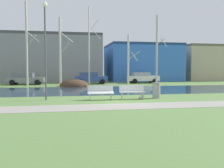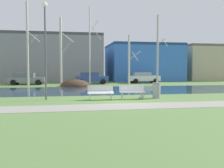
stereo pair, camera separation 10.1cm
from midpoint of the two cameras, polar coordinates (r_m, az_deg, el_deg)
name	(u,v)px [view 1 (the left image)]	position (r m, az deg, el deg)	size (l,w,h in m)	color
ground_plane	(98,88)	(24.83, -3.43, -0.96)	(120.00, 120.00, 0.00)	#5B7F42
paved_path_strip	(128,106)	(12.82, 3.48, -5.09)	(60.00, 2.11, 0.01)	gray
river_band	(101,90)	(22.47, -2.67, -1.41)	(80.00, 8.93, 0.01)	#284256
soil_mound	(74,86)	(27.91, -8.70, -0.50)	(3.21, 2.90, 1.58)	#423021
bench_left	(101,92)	(15.49, -2.82, -1.87)	(1.64, 0.67, 0.87)	silver
bench_right	(132,92)	(15.88, 4.42, -1.74)	(1.64, 0.67, 0.87)	silver
trash_bin	(156,90)	(16.51, 9.91, -1.40)	(0.53, 0.53, 1.01)	gray
seagull	(141,97)	(15.92, 6.55, -2.97)	(0.45, 0.17, 0.26)	white
streetlamp	(45,36)	(15.98, -15.19, 10.55)	(0.32, 0.32, 5.96)	#4C4C51
birch_far_left	(27,44)	(29.54, -18.95, 8.71)	(1.52, 2.42, 9.35)	#BCB7A8
birch_left	(60,51)	(28.99, -11.79, 7.33)	(1.61, 2.50, 7.68)	beige
birch_center_left	(89,46)	(28.30, -5.30, 8.73)	(1.35, 2.30, 8.86)	beige
birch_center	(129,60)	(30.47, 3.72, 5.57)	(1.56, 2.55, 6.00)	beige
birch_center_right	(157,50)	(30.46, 10.14, 7.68)	(1.40, 2.35, 8.27)	#BCB7A8
parked_van_nearest_grey	(25,78)	(31.92, -19.26, 1.20)	(4.36, 2.14, 1.43)	slate
parked_sedan_second_blue	(90,78)	(31.73, -5.03, 1.42)	(4.14, 2.06, 1.49)	#2D4793
parked_hatch_third_white	(142,77)	(33.88, 6.87, 1.52)	(4.16, 2.23, 1.46)	silver
building_grey_warehouse	(44,59)	(40.16, -15.33, 5.63)	(17.01, 9.46, 7.03)	gray
building_blue_store	(141,63)	(41.70, 6.68, 4.84)	(11.21, 9.24, 5.86)	#3870C6
building_beige_block	(212,63)	(46.97, 21.77, 4.50)	(11.23, 6.51, 5.94)	#BCAD8E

